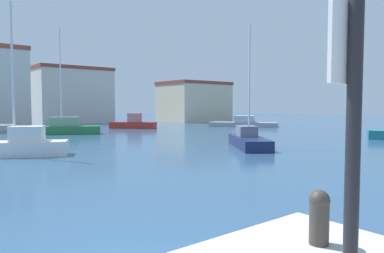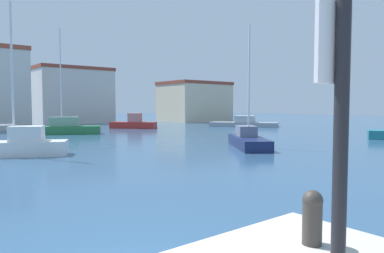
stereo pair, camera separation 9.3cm
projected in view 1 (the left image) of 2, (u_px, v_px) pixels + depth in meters
The scene contains 9 objects.
water at pixel (173, 138), 30.14m from camera, with size 160.00×160.00×0.00m, color #2D5175.
mooring_bollard at pixel (319, 215), 4.16m from camera, with size 0.24×0.24×0.63m.
sailboat_green_inner_mooring at pixel (62, 128), 34.31m from camera, with size 7.15×4.81×9.93m.
motorboat_grey_center_channel at pixel (244, 123), 46.80m from camera, with size 7.43×8.78×1.41m.
motorboat_red_mid_harbor at pixel (133, 123), 42.95m from camera, with size 4.61×5.15×1.82m.
sailboat_navy_behind_lamppost at pixel (248, 140), 23.69m from camera, with size 4.80×5.83×7.92m.
sailboat_white_far_left at pixel (17, 145), 19.45m from camera, with size 5.51×3.77×8.22m.
yacht_club at pixel (71, 95), 56.10m from camera, with size 11.22×7.85×8.56m.
warehouse_block at pixel (194, 102), 61.99m from camera, with size 10.63×8.47×6.71m.
Camera 1 is at (-2.48, -4.47, 2.75)m, focal length 33.80 mm.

